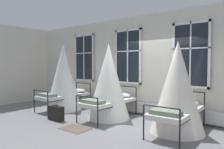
{
  "coord_description": "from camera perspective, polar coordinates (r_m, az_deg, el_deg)",
  "views": [
    {
      "loc": [
        3.15,
        -5.06,
        1.72
      ],
      "look_at": [
        -0.92,
        0.08,
        1.39
      ],
      "focal_mm": 34.24,
      "sensor_mm": 36.0,
      "label": 1
    }
  ],
  "objects": [
    {
      "name": "rug_second",
      "position": [
        5.92,
        -9.88,
        -14.03
      ],
      "size": [
        0.81,
        0.57,
        0.01
      ],
      "primitive_type": "cube",
      "rotation": [
        0.0,
        0.0,
        0.01
      ],
      "color": "brown",
      "rests_on": "ground"
    },
    {
      "name": "window_bank",
      "position": [
        7.01,
        11.58,
        -2.11
      ],
      "size": [
        7.65,
        0.1,
        2.87
      ],
      "color": "black",
      "rests_on": "ground"
    },
    {
      "name": "back_wall_with_windows",
      "position": [
        7.09,
        12.06,
        2.43
      ],
      "size": [
        11.97,
        0.1,
        3.35
      ],
      "primitive_type": "cube",
      "color": "beige",
      "rests_on": "ground"
    },
    {
      "name": "cot_first",
      "position": [
        8.21,
        -12.74,
        -0.81
      ],
      "size": [
        1.35,
        2.01,
        2.49
      ],
      "rotation": [
        0.0,
        0.0,
        1.55
      ],
      "color": "black",
      "rests_on": "ground"
    },
    {
      "name": "suitcase_dark",
      "position": [
        6.83,
        -14.76,
        -9.92
      ],
      "size": [
        0.56,
        0.22,
        0.47
      ],
      "rotation": [
        0.0,
        0.0,
        0.01
      ],
      "color": "black",
      "rests_on": "ground"
    },
    {
      "name": "ground",
      "position": [
        6.2,
        6.43,
        -13.28
      ],
      "size": [
        21.94,
        21.94,
        0.0
      ],
      "primitive_type": "plane",
      "color": "slate"
    },
    {
      "name": "cot_third",
      "position": [
        5.58,
        17.07,
        -3.52
      ],
      "size": [
        1.35,
        2.02,
        2.3
      ],
      "rotation": [
        0.0,
        0.0,
        1.6
      ],
      "color": "black",
      "rests_on": "ground"
    },
    {
      "name": "cot_second",
      "position": [
        6.73,
        -0.91,
        -2.08
      ],
      "size": [
        1.35,
        2.01,
        2.36
      ],
      "rotation": [
        0.0,
        0.0,
        1.58
      ],
      "color": "black",
      "rests_on": "ground"
    }
  ]
}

